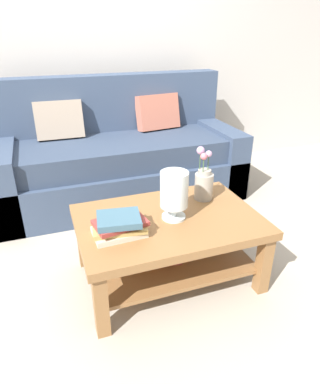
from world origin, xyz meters
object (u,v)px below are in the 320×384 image
at_px(coffee_table, 168,234).
at_px(couch, 119,158).
at_px(book_stack_main, 119,225).
at_px(glass_hurricane_vase, 174,191).
at_px(flower_pitcher, 204,182).

bearing_deg(coffee_table, couch, 89.48).
height_order(book_stack_main, glass_hurricane_vase, glass_hurricane_vase).
distance_m(couch, flower_pitcher, 1.18).
bearing_deg(couch, coffee_table, -90.52).
bearing_deg(glass_hurricane_vase, book_stack_main, -168.49).
distance_m(coffee_table, glass_hurricane_vase, 0.29).
xyz_separation_m(book_stack_main, glass_hurricane_vase, (0.34, 0.07, 0.12)).
relative_size(couch, book_stack_main, 6.96).
xyz_separation_m(couch, glass_hurricane_vase, (0.02, -1.30, 0.24)).
xyz_separation_m(coffee_table, book_stack_main, (-0.31, -0.08, 0.17)).
height_order(couch, glass_hurricane_vase, couch).
height_order(coffee_table, flower_pitcher, flower_pitcher).
distance_m(couch, coffee_table, 1.29).
bearing_deg(glass_hurricane_vase, coffee_table, 161.06).
height_order(book_stack_main, flower_pitcher, flower_pitcher).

